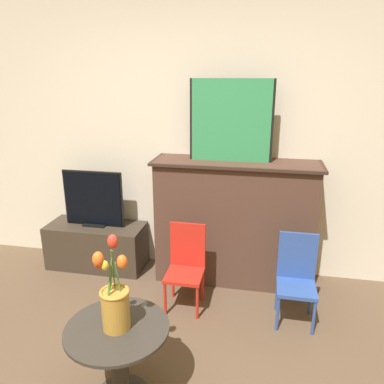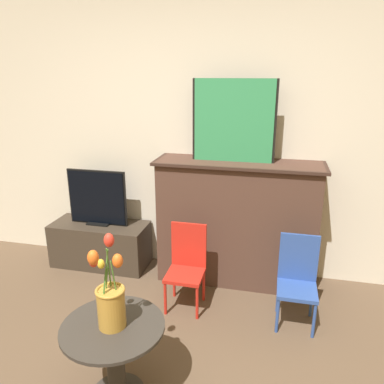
{
  "view_description": "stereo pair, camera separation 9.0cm",
  "coord_description": "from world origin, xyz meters",
  "px_view_note": "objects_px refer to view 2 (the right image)",
  "views": [
    {
      "loc": [
        0.66,
        -1.31,
        1.9
      ],
      "look_at": [
        0.16,
        1.23,
        1.06
      ],
      "focal_mm": 35.0,
      "sensor_mm": 36.0,
      "label": 1
    },
    {
      "loc": [
        0.75,
        -1.29,
        1.9
      ],
      "look_at": [
        0.16,
        1.23,
        1.06
      ],
      "focal_mm": 35.0,
      "sensor_mm": 36.0,
      "label": 2
    }
  ],
  "objects_px": {
    "painting": "(234,121)",
    "chair_red": "(187,263)",
    "tv_monitor": "(97,198)",
    "vase_tulips": "(110,299)",
    "chair_blue": "(297,277)"
  },
  "relations": [
    {
      "from": "painting",
      "to": "chair_red",
      "type": "xyz_separation_m",
      "value": [
        -0.29,
        -0.5,
        -1.12
      ]
    },
    {
      "from": "tv_monitor",
      "to": "chair_red",
      "type": "relative_size",
      "value": 0.85
    },
    {
      "from": "tv_monitor",
      "to": "chair_blue",
      "type": "height_order",
      "value": "tv_monitor"
    },
    {
      "from": "chair_red",
      "to": "vase_tulips",
      "type": "height_order",
      "value": "vase_tulips"
    },
    {
      "from": "vase_tulips",
      "to": "tv_monitor",
      "type": "bearing_deg",
      "value": 119.06
    },
    {
      "from": "tv_monitor",
      "to": "chair_blue",
      "type": "relative_size",
      "value": 0.85
    },
    {
      "from": "chair_blue",
      "to": "chair_red",
      "type": "bearing_deg",
      "value": 178.71
    },
    {
      "from": "chair_red",
      "to": "vase_tulips",
      "type": "relative_size",
      "value": 1.34
    },
    {
      "from": "tv_monitor",
      "to": "chair_red",
      "type": "bearing_deg",
      "value": -24.92
    },
    {
      "from": "painting",
      "to": "vase_tulips",
      "type": "relative_size",
      "value": 1.35
    },
    {
      "from": "tv_monitor",
      "to": "vase_tulips",
      "type": "height_order",
      "value": "vase_tulips"
    },
    {
      "from": "chair_red",
      "to": "painting",
      "type": "bearing_deg",
      "value": 59.68
    },
    {
      "from": "tv_monitor",
      "to": "chair_blue",
      "type": "distance_m",
      "value": 2.0
    },
    {
      "from": "chair_blue",
      "to": "vase_tulips",
      "type": "relative_size",
      "value": 1.34
    },
    {
      "from": "chair_red",
      "to": "vase_tulips",
      "type": "distance_m",
      "value": 1.1
    }
  ]
}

